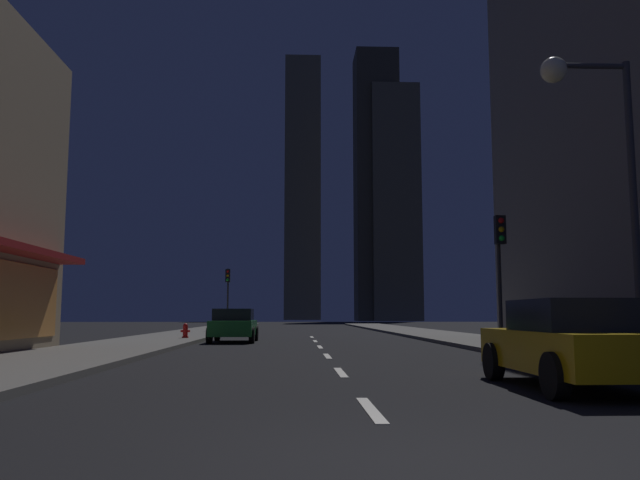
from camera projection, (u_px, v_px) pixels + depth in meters
ground_plane at (310, 336)px, 36.65m from camera, size 78.00×136.00×0.10m
sidewalk_right at (431, 334)px, 36.95m from camera, size 4.00×76.00×0.15m
sidewalk_left at (188, 334)px, 36.38m from camera, size 4.00×76.00×0.15m
lane_marking_center at (327, 356)px, 18.40m from camera, size 0.16×33.40×0.01m
skyscraper_distant_tall at (303, 187)px, 146.47m from camera, size 8.19×5.62×60.89m
skyscraper_distant_mid at (376, 185)px, 121.49m from camera, size 8.11×8.03×51.59m
skyscraper_distant_short at (395, 202)px, 119.87m from camera, size 8.99×7.16×44.37m
car_parked_near at (573, 343)px, 10.43m from camera, size 1.98×4.24×1.45m
car_parked_far at (234, 325)px, 27.92m from camera, size 1.98×4.24×1.45m
fire_hydrant_far_left at (185, 331)px, 28.97m from camera, size 0.42×0.30×0.65m
traffic_light_near_right at (500, 251)px, 20.03m from camera, size 0.32×0.48×4.20m
traffic_light_far_left at (228, 285)px, 43.67m from camera, size 0.32×0.48×4.20m
street_lamp_right at (592, 133)px, 13.61m from camera, size 1.96×0.56×6.58m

